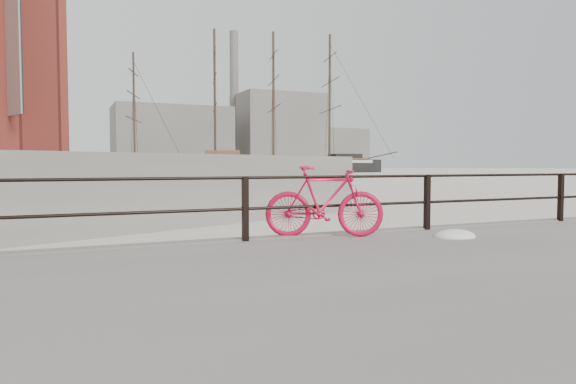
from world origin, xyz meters
name	(u,v)px	position (x,y,z in m)	size (l,w,h in m)	color
ground	(553,237)	(0.00, 0.00, 0.00)	(400.00, 400.00, 0.00)	white
guardrail	(561,197)	(0.00, -0.15, 0.85)	(28.00, 0.10, 1.00)	black
bicycle	(324,202)	(-5.67, -0.25, 0.93)	(1.92, 0.29, 1.16)	red
barque_black	(274,172)	(31.52, 91.91, 0.00)	(53.30, 17.44, 30.63)	black
schooner_mid	(94,175)	(-4.68, 77.01, 0.00)	(27.35, 11.57, 19.82)	beige
industrial_west	(172,139)	(20.00, 140.00, 9.00)	(32.00, 18.00, 18.00)	gray
industrial_mid	(278,133)	(55.00, 145.00, 12.00)	(26.00, 20.00, 24.00)	gray
industrial_east	(333,149)	(78.00, 150.00, 7.00)	(20.00, 16.00, 14.00)	gray
smokestack	(234,101)	(42.00, 150.00, 22.00)	(2.80, 2.80, 44.00)	gray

